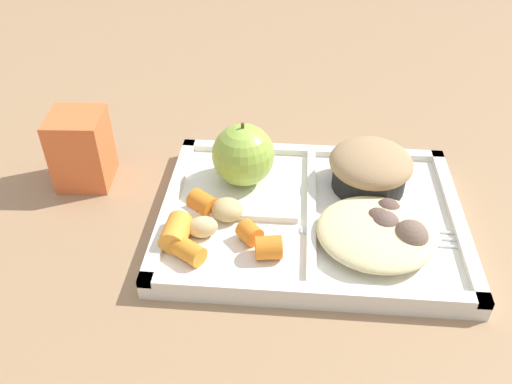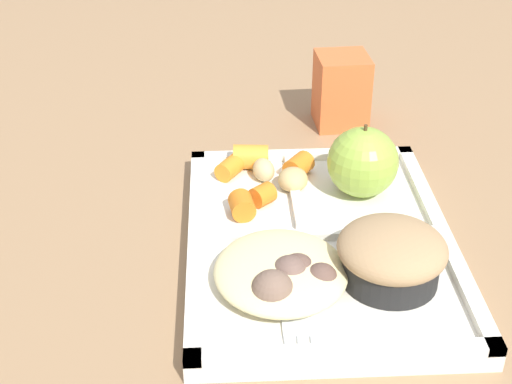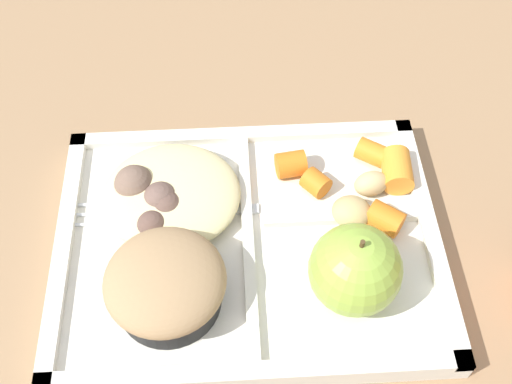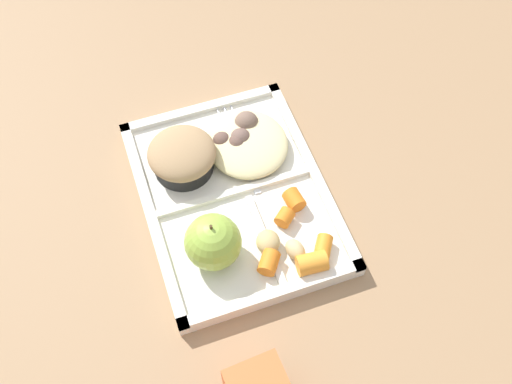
{
  "view_description": "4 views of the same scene",
  "coord_description": "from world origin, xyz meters",
  "px_view_note": "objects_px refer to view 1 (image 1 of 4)",
  "views": [
    {
      "loc": [
        -0.02,
        -0.45,
        0.4
      ],
      "look_at": [
        -0.06,
        -0.03,
        0.07
      ],
      "focal_mm": 37.75,
      "sensor_mm": 36.0,
      "label": 1
    },
    {
      "loc": [
        0.57,
        -0.09,
        0.42
      ],
      "look_at": [
        -0.03,
        -0.06,
        0.05
      ],
      "focal_mm": 52.63,
      "sensor_mm": 36.0,
      "label": 2
    },
    {
      "loc": [
        0.01,
        0.27,
        0.46
      ],
      "look_at": [
        -0.01,
        -0.01,
        0.08
      ],
      "focal_mm": 42.88,
      "sensor_mm": 36.0,
      "label": 3
    },
    {
      "loc": [
        -0.42,
        0.11,
        0.71
      ],
      "look_at": [
        -0.04,
        -0.02,
        0.07
      ],
      "focal_mm": 42.48,
      "sensor_mm": 36.0,
      "label": 4
    }
  ],
  "objects_px": {
    "milk_carton": "(81,149)",
    "lunch_tray": "(310,217)",
    "bran_muffin": "(370,168)",
    "green_apple": "(243,155)",
    "plastic_fork": "(395,236)"
  },
  "relations": [
    {
      "from": "bran_muffin",
      "to": "milk_carton",
      "type": "bearing_deg",
      "value": 178.71
    },
    {
      "from": "lunch_tray",
      "to": "green_apple",
      "type": "bearing_deg",
      "value": 146.45
    },
    {
      "from": "bran_muffin",
      "to": "milk_carton",
      "type": "relative_size",
      "value": 1.05
    },
    {
      "from": "green_apple",
      "to": "plastic_fork",
      "type": "relative_size",
      "value": 0.46
    },
    {
      "from": "bran_muffin",
      "to": "green_apple",
      "type": "bearing_deg",
      "value": 180.0
    },
    {
      "from": "bran_muffin",
      "to": "milk_carton",
      "type": "xyz_separation_m",
      "value": [
        -0.34,
        0.01,
        0.0
      ]
    },
    {
      "from": "lunch_tray",
      "to": "plastic_fork",
      "type": "bearing_deg",
      "value": -20.42
    },
    {
      "from": "lunch_tray",
      "to": "bran_muffin",
      "type": "distance_m",
      "value": 0.09
    },
    {
      "from": "plastic_fork",
      "to": "lunch_tray",
      "type": "bearing_deg",
      "value": 159.58
    },
    {
      "from": "lunch_tray",
      "to": "milk_carton",
      "type": "bearing_deg",
      "value": 167.58
    },
    {
      "from": "plastic_fork",
      "to": "milk_carton",
      "type": "distance_m",
      "value": 0.37
    },
    {
      "from": "green_apple",
      "to": "milk_carton",
      "type": "distance_m",
      "value": 0.19
    },
    {
      "from": "lunch_tray",
      "to": "green_apple",
      "type": "relative_size",
      "value": 4.18
    },
    {
      "from": "lunch_tray",
      "to": "plastic_fork",
      "type": "distance_m",
      "value": 0.09
    },
    {
      "from": "milk_carton",
      "to": "lunch_tray",
      "type": "bearing_deg",
      "value": -15.92
    }
  ]
}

